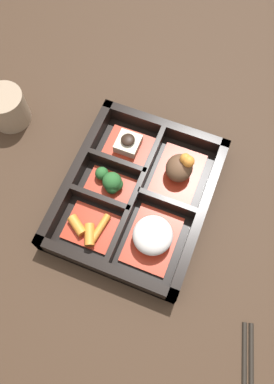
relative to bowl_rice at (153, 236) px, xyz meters
The scene contains 9 objects.
ground_plane 0.08m from the bowl_rice, 140.81° to the right, with size 3.00×3.00×0.00m, color #382619.
bento_base 0.08m from the bowl_rice, 140.81° to the right, with size 0.26×0.21×0.01m.
bento_rim 0.08m from the bowl_rice, 139.78° to the right, with size 0.26×0.21×0.04m.
bowl_stew 0.12m from the bowl_rice, behind, with size 0.09×0.07×0.05m.
bowl_rice is the anchor object (origin of this frame).
bowl_tofu 0.16m from the bowl_rice, 145.15° to the right, with size 0.06×0.07×0.03m.
bowl_greens 0.11m from the bowl_rice, 122.41° to the right, with size 0.05×0.07×0.03m.
bowl_carrots 0.09m from the bowl_rice, 78.08° to the right, with size 0.06×0.07×0.02m.
tea_cup 0.32m from the bowl_rice, 111.23° to the right, with size 0.07×0.07×0.06m.
Camera 1 is at (0.21, 0.08, 0.54)m, focal length 35.00 mm.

